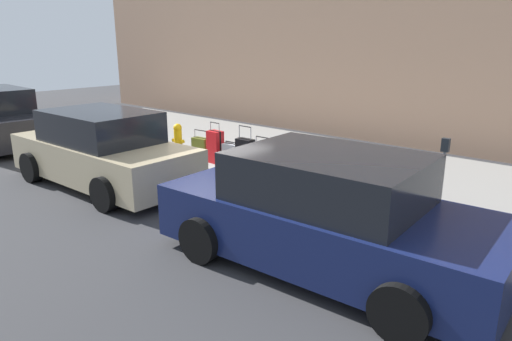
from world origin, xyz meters
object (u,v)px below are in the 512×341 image
object	(u,v)px
suitcase_navy_4	(282,165)
suitcase_red_8	(215,147)
suitcase_silver_0	(380,183)
suitcase_teal_3	(304,167)
fire_hydrant	(178,138)
parking_meter	(443,165)
suitcase_silver_7	(232,155)
bollard_post	(159,139)
suitcase_olive_2	(326,175)
suitcase_maroon_5	(262,162)
suitcase_red_1	(352,177)
suitcase_olive_9	(201,148)
suitcase_black_6	(245,155)
parked_car_beige_1	(102,151)
parked_car_navy_0	(327,215)

from	to	relation	value
suitcase_navy_4	suitcase_red_8	bearing A→B (deg)	-2.67
suitcase_silver_0	suitcase_teal_3	distance (m)	1.60
fire_hydrant	parking_meter	size ratio (longest dim) A/B	0.61
suitcase_silver_0	suitcase_silver_7	distance (m)	3.73
suitcase_silver_0	bollard_post	xyz separation A→B (m)	(6.13, 0.12, -0.06)
suitcase_navy_4	suitcase_red_8	distance (m)	2.07
suitcase_olive_2	suitcase_silver_7	size ratio (longest dim) A/B	1.49
suitcase_silver_0	suitcase_maroon_5	distance (m)	2.69
suitcase_red_1	suitcase_olive_9	xyz separation A→B (m)	(4.16, -0.04, -0.11)
suitcase_navy_4	suitcase_red_8	world-z (taller)	suitcase_red_8
suitcase_olive_9	suitcase_red_1	bearing A→B (deg)	179.48
suitcase_black_6	parked_car_beige_1	distance (m)	2.99
suitcase_navy_4	fire_hydrant	xyz separation A→B (m)	(3.37, -0.06, 0.08)
suitcase_red_1	suitcase_teal_3	bearing A→B (deg)	5.25
suitcase_maroon_5	parking_meter	size ratio (longest dim) A/B	0.67
suitcase_maroon_5	suitcase_olive_2	bearing A→B (deg)	-179.25
suitcase_teal_3	suitcase_black_6	size ratio (longest dim) A/B	0.98
suitcase_navy_4	suitcase_olive_2	bearing A→B (deg)	-179.14
suitcase_red_1	suitcase_black_6	xyz separation A→B (m)	(2.63, 0.05, -0.00)
fire_hydrant	parked_car_navy_0	distance (m)	6.41
suitcase_silver_7	fire_hydrant	bearing A→B (deg)	2.22
suitcase_teal_3	parked_car_navy_0	bearing A→B (deg)	131.25
fire_hydrant	suitcase_silver_0	bearing A→B (deg)	179.71
suitcase_teal_3	suitcase_olive_2	bearing A→B (deg)	-175.93
suitcase_olive_2	parking_meter	size ratio (longest dim) A/B	0.68
suitcase_navy_4	suitcase_silver_7	world-z (taller)	suitcase_navy_4
suitcase_maroon_5	fire_hydrant	bearing A→B (deg)	-1.31
suitcase_teal_3	parking_meter	distance (m)	2.61
suitcase_red_1	suitcase_black_6	size ratio (longest dim) A/B	1.01
suitcase_navy_4	parked_car_beige_1	xyz separation A→B (m)	(2.88, 2.33, 0.27)
suitcase_silver_0	suitcase_teal_3	xyz separation A→B (m)	(1.60, 0.05, -0.00)
suitcase_silver_0	suitcase_red_8	distance (m)	4.22
suitcase_silver_0	parking_meter	size ratio (longest dim) A/B	0.66
suitcase_silver_7	fire_hydrant	distance (m)	1.81
parked_car_navy_0	suitcase_silver_7	bearing A→B (deg)	-30.69
suitcase_olive_9	suitcase_navy_4	bearing A→B (deg)	177.50
suitcase_teal_3	suitcase_olive_9	size ratio (longest dim) A/B	1.39
suitcase_silver_7	fire_hydrant	size ratio (longest dim) A/B	0.74
suitcase_olive_2	suitcase_maroon_5	distance (m)	1.59
suitcase_silver_0	suitcase_black_6	size ratio (longest dim) A/B	0.82
suitcase_maroon_5	suitcase_red_8	bearing A→B (deg)	-3.79
suitcase_silver_0	suitcase_red_8	xyz separation A→B (m)	(4.22, -0.06, -0.01)
suitcase_red_8	suitcase_olive_9	distance (m)	0.53
suitcase_olive_9	suitcase_red_8	bearing A→B (deg)	178.18
suitcase_silver_7	bollard_post	world-z (taller)	bollard_post
parked_car_navy_0	fire_hydrant	bearing A→B (deg)	-21.89
suitcase_silver_7	parked_car_beige_1	distance (m)	2.81
suitcase_red_1	suitcase_black_6	bearing A→B (deg)	1.07
suitcase_black_6	parking_meter	xyz separation A→B (m)	(-4.15, -0.28, 0.46)
suitcase_olive_2	suitcase_silver_7	xyz separation A→B (m)	(2.62, -0.11, -0.05)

